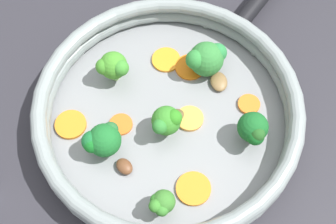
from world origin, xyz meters
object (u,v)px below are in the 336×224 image
object	(u,v)px
carrot_slice_5	(71,125)
mushroom_piece_0	(124,166)
carrot_slice_6	(121,124)
carrot_slice_3	(190,67)
carrot_slice_4	(190,116)
broccoli_floret_3	(206,59)
broccoli_floret_5	(164,121)
mushroom_piece_1	(219,82)
broccoli_floret_2	(162,203)
carrot_slice_0	(166,60)
skillet	(168,120)
carrot_slice_2	(193,189)
broccoli_floret_1	(113,66)
broccoli_floret_4	(253,129)
broccoli_floret_0	(101,140)
mushroom_piece_2	(175,116)
carrot_slice_1	(249,104)

from	to	relation	value
carrot_slice_5	mushroom_piece_0	world-z (taller)	mushroom_piece_0
carrot_slice_5	carrot_slice_6	xyz separation A→B (m)	(-0.01, 0.07, -0.00)
carrot_slice_3	carrot_slice_4	distance (m)	0.08
broccoli_floret_3	broccoli_floret_5	world-z (taller)	broccoli_floret_3
mushroom_piece_0	mushroom_piece_1	size ratio (longest dim) A/B	0.78
broccoli_floret_2	carrot_slice_0	bearing A→B (deg)	-174.77
skillet	carrot_slice_0	size ratio (longest dim) A/B	8.12
carrot_slice_2	broccoli_floret_2	distance (m)	0.05
carrot_slice_0	broccoli_floret_1	bearing A→B (deg)	-60.43
carrot_slice_3	broccoli_floret_4	xyz separation A→B (m)	(0.10, 0.09, 0.03)
carrot_slice_3	broccoli_floret_3	bearing A→B (deg)	88.37
broccoli_floret_0	broccoli_floret_1	size ratio (longest dim) A/B	1.00
carrot_slice_6	broccoli_floret_2	bearing A→B (deg)	32.36
mushroom_piece_1	carrot_slice_6	bearing A→B (deg)	-57.91
carrot_slice_0	carrot_slice_3	bearing A→B (deg)	75.90
broccoli_floret_4	mushroom_piece_0	world-z (taller)	broccoli_floret_4
carrot_slice_4	broccoli_floret_4	world-z (taller)	broccoli_floret_4
carrot_slice_4	broccoli_floret_0	bearing A→B (deg)	-60.58
broccoli_floret_0	mushroom_piece_2	size ratio (longest dim) A/B	1.91
broccoli_floret_5	carrot_slice_0	bearing A→B (deg)	-174.80
skillet	carrot_slice_2	bearing A→B (deg)	23.85
carrot_slice_0	mushroom_piece_0	bearing A→B (deg)	-11.40
broccoli_floret_5	carrot_slice_5	bearing A→B (deg)	-87.40
carrot_slice_4	carrot_slice_6	size ratio (longest dim) A/B	1.17
carrot_slice_3	mushroom_piece_1	xyz separation A→B (m)	(0.02, 0.04, 0.00)
broccoli_floret_4	mushroom_piece_0	distance (m)	0.17
carrot_slice_1	broccoli_floret_4	size ratio (longest dim) A/B	0.58
carrot_slice_3	broccoli_floret_0	size ratio (longest dim) A/B	0.83
carrot_slice_3	broccoli_floret_0	xyz separation A→B (m)	(0.13, -0.10, 0.03)
carrot_slice_6	mushroom_piece_1	world-z (taller)	mushroom_piece_1
broccoli_floret_1	broccoli_floret_5	world-z (taller)	broccoli_floret_1
broccoli_floret_4	broccoli_floret_3	bearing A→B (deg)	-146.76
carrot_slice_5	broccoli_floret_5	world-z (taller)	broccoli_floret_5
broccoli_floret_0	broccoli_floret_5	xyz separation A→B (m)	(-0.03, 0.07, 0.00)
carrot_slice_2	broccoli_floret_4	world-z (taller)	broccoli_floret_4
carrot_slice_5	mushroom_piece_1	size ratio (longest dim) A/B	1.33
carrot_slice_4	broccoli_floret_3	xyz separation A→B (m)	(-0.08, 0.01, 0.03)
carrot_slice_5	broccoli_floret_4	distance (m)	0.24
carrot_slice_1	broccoli_floret_5	xyz separation A→B (m)	(0.05, -0.11, 0.03)
broccoli_floret_3	broccoli_floret_2	bearing A→B (deg)	-10.06
carrot_slice_0	mushroom_piece_1	xyz separation A→B (m)	(0.03, 0.08, 0.00)
mushroom_piece_0	carrot_slice_4	bearing A→B (deg)	137.27
broccoli_floret_0	broccoli_floret_1	xyz separation A→B (m)	(-0.11, -0.00, 0.00)
carrot_slice_1	carrot_slice_3	world-z (taller)	same
carrot_slice_0	mushroom_piece_1	distance (m)	0.08
carrot_slice_4	carrot_slice_6	xyz separation A→B (m)	(0.02, -0.09, -0.00)
carrot_slice_4	carrot_slice_5	world-z (taller)	same
broccoli_floret_5	mushroom_piece_1	distance (m)	0.11
skillet	carrot_slice_6	distance (m)	0.06
broccoli_floret_1	carrot_slice_4	bearing A→B (deg)	66.37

